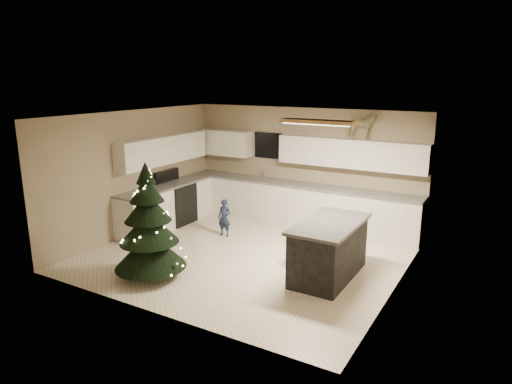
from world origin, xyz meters
TOP-DOWN VIEW (x-y plane):
  - ground_plane at (0.00, 0.00)m, footprint 5.50×5.50m
  - room_shell at (0.02, 0.00)m, footprint 5.52×5.02m
  - cabinetry at (-0.91, 1.65)m, footprint 5.50×3.20m
  - island at (1.66, -0.11)m, footprint 0.90×1.70m
  - bar_stool at (1.05, 0.06)m, footprint 0.33×0.33m
  - christmas_tree at (-0.90, -1.60)m, footprint 1.22×1.18m
  - toddler at (-0.96, 0.69)m, footprint 0.31×0.22m
  - rocking_horse at (1.34, 2.33)m, footprint 0.69×0.49m

SIDE VIEW (x-z plane):
  - ground_plane at x=0.00m, z-range 0.00..0.00m
  - toddler at x=-0.96m, z-range 0.00..0.79m
  - bar_stool at x=1.05m, z-range 0.16..0.80m
  - island at x=1.66m, z-range 0.00..0.95m
  - cabinetry at x=-0.91m, z-range -0.24..1.76m
  - christmas_tree at x=-0.90m, z-range -0.17..1.78m
  - room_shell at x=0.02m, z-range 0.44..3.05m
  - rocking_horse at x=1.34m, z-range 2.01..2.56m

